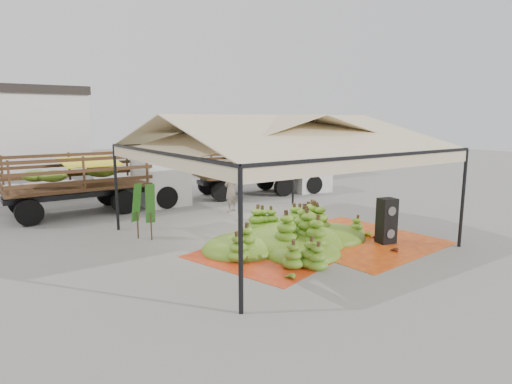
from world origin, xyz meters
TOP-DOWN VIEW (x-y plane):
  - ground at (0.00, 0.00)m, footprint 90.00×90.00m
  - canopy_tent at (0.00, 0.00)m, footprint 8.10×8.10m
  - building_tan at (10.00, 13.00)m, footprint 6.30×5.30m
  - tarp_left at (-1.17, -1.23)m, footprint 4.75×4.62m
  - tarp_right at (1.92, -1.63)m, footprint 4.85×5.06m
  - banana_heap at (-0.04, -0.82)m, footprint 6.65×5.87m
  - hand_yellow_a at (2.45, -1.66)m, footprint 0.60×0.54m
  - hand_yellow_b at (-0.29, -2.13)m, footprint 0.44×0.38m
  - hand_red_a at (1.84, -3.21)m, footprint 0.47×0.43m
  - hand_red_b at (2.57, -2.00)m, footprint 0.48×0.45m
  - hand_green at (-2.07, -3.14)m, footprint 0.47×0.39m
  - hanging_bunches at (0.59, -0.44)m, footprint 3.24×0.24m
  - speaker_stack at (2.45, -2.46)m, footprint 0.61×0.57m
  - banana_leaves at (-3.54, 2.52)m, footprint 0.96×1.36m
  - vendor at (0.83, 4.26)m, footprint 0.83×0.72m
  - truck_left at (-3.29, 7.56)m, footprint 7.33×2.60m
  - truck_right at (4.83, 6.95)m, footprint 7.31×3.56m

SIDE VIEW (x-z plane):
  - ground at x=0.00m, z-range 0.00..0.00m
  - banana_leaves at x=-3.54m, z-range -1.85..1.85m
  - tarp_left at x=-1.17m, z-range 0.00..0.01m
  - tarp_right at x=1.92m, z-range 0.00..0.01m
  - hand_red_b at x=2.57m, z-range 0.00..0.17m
  - hand_red_a at x=1.84m, z-range 0.00..0.18m
  - hand_yellow_b at x=-0.29m, z-range 0.00..0.18m
  - hand_green at x=-2.07m, z-range 0.00..0.20m
  - hand_yellow_a at x=2.45m, z-range 0.00..0.23m
  - banana_heap at x=-0.04m, z-range 0.00..1.24m
  - speaker_stack at x=2.45m, z-range 0.00..1.44m
  - vendor at x=0.83m, z-range 0.00..1.93m
  - truck_right at x=4.83m, z-range 0.28..2.68m
  - truck_left at x=-3.29m, z-range 0.29..2.81m
  - building_tan at x=10.00m, z-range 0.02..4.12m
  - hanging_bunches at x=0.59m, z-range 2.52..2.72m
  - canopy_tent at x=0.00m, z-range 1.30..5.30m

